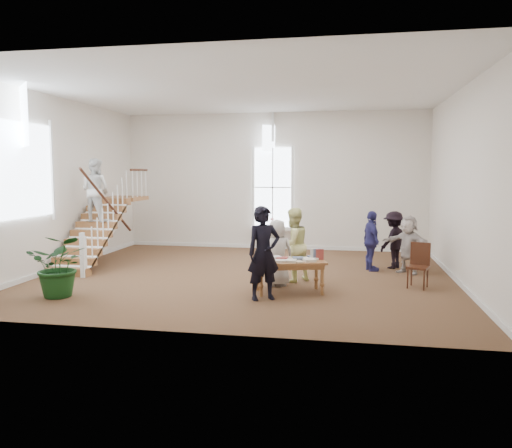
% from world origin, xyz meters
% --- Properties ---
extents(ground, '(10.00, 10.00, 0.00)m').
position_xyz_m(ground, '(0.00, 0.00, 0.00)').
color(ground, '#4E301E').
rests_on(ground, ground).
extents(room_shell, '(10.49, 10.00, 10.00)m').
position_xyz_m(room_shell, '(-0.00, 4.39, 0.40)').
color(room_shell, silver).
rests_on(room_shell, ground).
extents(staircase, '(1.10, 4.10, 2.92)m').
position_xyz_m(staircase, '(-4.34, 0.75, 1.62)').
color(staircase, brown).
rests_on(staircase, ground).
extents(library_table, '(1.63, 1.13, 0.76)m').
position_xyz_m(library_table, '(1.25, -1.57, 0.62)').
color(library_table, brown).
rests_on(library_table, ground).
extents(police_officer, '(0.82, 0.75, 1.89)m').
position_xyz_m(police_officer, '(0.80, -2.22, 0.94)').
color(police_officer, black).
rests_on(police_officer, ground).
extents(elderly_woman, '(0.86, 0.72, 1.51)m').
position_xyz_m(elderly_woman, '(0.90, -0.97, 0.75)').
color(elderly_woman, beige).
rests_on(elderly_woman, ground).
extents(person_yellow, '(1.06, 1.06, 1.73)m').
position_xyz_m(person_yellow, '(1.20, -0.47, 0.87)').
color(person_yellow, '#F0ED96').
rests_on(person_yellow, ground).
extents(woman_cluster_a, '(0.63, 0.99, 1.56)m').
position_xyz_m(woman_cluster_a, '(3.07, 1.18, 0.78)').
color(woman_cluster_a, navy).
rests_on(woman_cluster_a, ground).
extents(woman_cluster_b, '(1.06, 1.12, 1.52)m').
position_xyz_m(woman_cluster_b, '(3.67, 1.63, 0.76)').
color(woman_cluster_b, black).
rests_on(woman_cluster_b, ground).
extents(woman_cluster_c, '(1.31, 1.24, 1.48)m').
position_xyz_m(woman_cluster_c, '(3.97, 0.98, 0.74)').
color(woman_cluster_c, '#BFB2AC').
rests_on(woman_cluster_c, ground).
extents(floor_plant, '(1.38, 1.27, 1.30)m').
position_xyz_m(floor_plant, '(-3.35, -2.74, 0.65)').
color(floor_plant, '#113713').
rests_on(floor_plant, ground).
extents(side_chair, '(0.55, 0.55, 1.00)m').
position_xyz_m(side_chair, '(4.03, -0.54, 0.56)').
color(side_chair, '#39190F').
rests_on(side_chair, ground).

